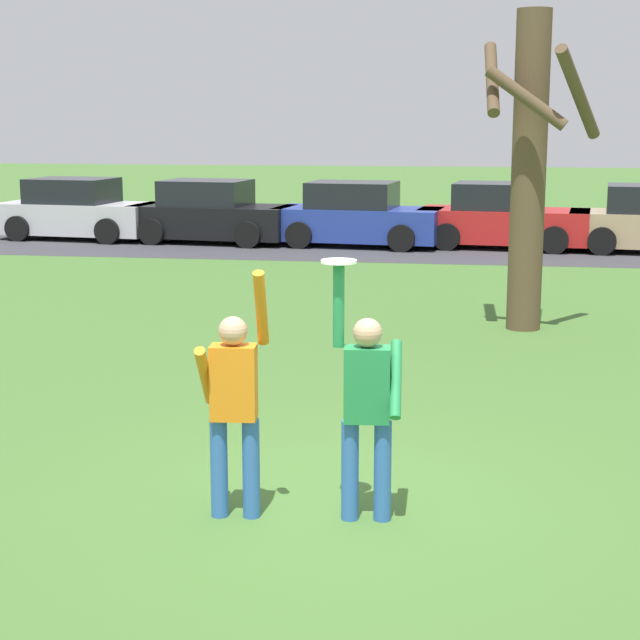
{
  "coord_description": "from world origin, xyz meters",
  "views": [
    {
      "loc": [
        1.19,
        -8.19,
        3.19
      ],
      "look_at": [
        -0.18,
        0.7,
        1.43
      ],
      "focal_mm": 58.69,
      "sensor_mm": 36.0,
      "label": 1
    }
  ],
  "objects": [
    {
      "name": "frisbee_disc",
      "position": [
        0.12,
        -0.3,
        2.09
      ],
      "size": [
        0.28,
        0.28,
        0.02
      ],
      "primitive_type": "cylinder",
      "color": "white",
      "rests_on": "person_catcher"
    },
    {
      "name": "bare_tree_tall",
      "position": [
        1.88,
        7.71,
        2.49
      ],
      "size": [
        1.76,
        1.65,
        4.72
      ],
      "color": "brown",
      "rests_on": "ground_plane"
    },
    {
      "name": "parked_car_blue",
      "position": [
        -1.87,
        17.65,
        0.73
      ],
      "size": [
        4.27,
        2.38,
        1.59
      ],
      "rotation": [
        0.0,
        0.0,
        -0.11
      ],
      "color": "#233893",
      "rests_on": "ground_plane"
    },
    {
      "name": "parked_car_red",
      "position": [
        1.71,
        17.84,
        0.73
      ],
      "size": [
        4.27,
        2.38,
        1.59
      ],
      "rotation": [
        0.0,
        0.0,
        -0.11
      ],
      "color": "red",
      "rests_on": "ground_plane"
    },
    {
      "name": "ground_plane",
      "position": [
        0.0,
        0.0,
        0.0
      ],
      "size": [
        120.0,
        120.0,
        0.0
      ],
      "primitive_type": "plane",
      "color": "#426B2D"
    },
    {
      "name": "parked_car_black",
      "position": [
        -5.65,
        17.82,
        0.73
      ],
      "size": [
        4.27,
        2.38,
        1.59
      ],
      "rotation": [
        0.0,
        0.0,
        -0.11
      ],
      "color": "black",
      "rests_on": "ground_plane"
    },
    {
      "name": "person_catcher",
      "position": [
        0.35,
        -0.28,
        0.98
      ],
      "size": [
        0.56,
        0.49,
        2.08
      ],
      "rotation": [
        0.0,
        0.0,
        -3.05
      ],
      "color": "#3366B7",
      "rests_on": "ground_plane"
    },
    {
      "name": "parked_car_silver",
      "position": [
        -9.33,
        18.06,
        0.73
      ],
      "size": [
        4.27,
        2.38,
        1.59
      ],
      "rotation": [
        0.0,
        0.0,
        -0.11
      ],
      "color": "#BCBCC1",
      "rests_on": "ground_plane"
    },
    {
      "name": "person_defender",
      "position": [
        -0.7,
        -0.38,
        0.98
      ],
      "size": [
        0.57,
        0.49,
        2.04
      ],
      "rotation": [
        0.0,
        0.0,
        0.09
      ],
      "color": "#3366B7",
      "rests_on": "ground_plane"
    },
    {
      "name": "parking_strip",
      "position": [
        -1.84,
        17.85,
        0.0
      ],
      "size": [
        24.61,
        6.4,
        0.01
      ],
      "primitive_type": "cube",
      "color": "#38383D",
      "rests_on": "ground_plane"
    }
  ]
}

